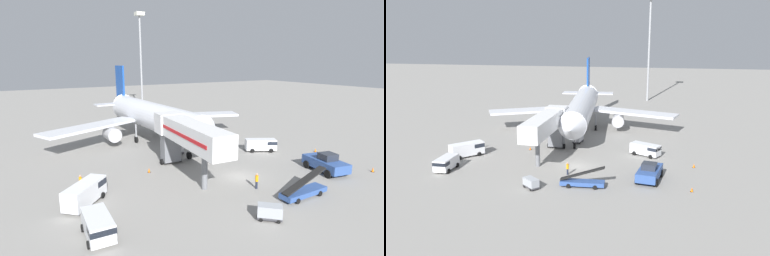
% 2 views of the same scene
% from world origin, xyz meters
% --- Properties ---
extents(ground_plane, '(300.00, 300.00, 0.00)m').
position_xyz_m(ground_plane, '(0.00, 0.00, 0.00)').
color(ground_plane, gray).
extents(airplane_at_gate, '(38.55, 38.56, 13.56)m').
position_xyz_m(airplane_at_gate, '(-2.67, 22.30, 4.76)').
color(airplane_at_gate, silver).
rests_on(airplane_at_gate, ground).
extents(jet_bridge, '(4.42, 16.62, 7.29)m').
position_xyz_m(jet_bridge, '(-5.60, 4.21, 5.43)').
color(jet_bridge, silver).
rests_on(jet_bridge, ground).
extents(pushback_tug, '(3.94, 6.45, 2.66)m').
position_xyz_m(pushback_tug, '(10.89, -4.38, 1.24)').
color(pushback_tug, '#2D4C8E').
rests_on(pushback_tug, ground).
extents(belt_loader_truck, '(5.99, 1.80, 2.95)m').
position_xyz_m(belt_loader_truck, '(2.06, -8.17, 0.74)').
color(belt_loader_truck, '#2D4C8E').
rests_on(belt_loader_truck, ground).
extents(service_van_far_right, '(2.44, 4.59, 1.93)m').
position_xyz_m(service_van_far_right, '(-19.04, -4.71, 1.11)').
color(service_van_far_right, silver).
rests_on(service_van_far_right, ground).
extents(service_van_outer_left, '(5.23, 4.09, 1.99)m').
position_xyz_m(service_van_outer_left, '(10.36, 7.22, 1.15)').
color(service_van_outer_left, silver).
rests_on(service_van_outer_left, ground).
extents(service_van_rear_left, '(5.18, 5.28, 2.29)m').
position_xyz_m(service_van_rear_left, '(-18.56, 2.25, 1.30)').
color(service_van_rear_left, white).
rests_on(service_van_rear_left, ground).
extents(baggage_cart_far_left, '(2.48, 2.42, 1.44)m').
position_xyz_m(baggage_cart_far_left, '(-4.59, -9.84, 0.80)').
color(baggage_cart_far_left, '#38383D').
rests_on(baggage_cart_far_left, ground).
extents(baggage_cart_near_center, '(1.76, 2.61, 1.46)m').
position_xyz_m(baggage_cart_near_center, '(-2.00, 13.29, 0.81)').
color(baggage_cart_near_center, '#38383D').
rests_on(baggage_cart_near_center, ground).
extents(ground_crew_worker_foreground, '(0.33, 0.33, 1.69)m').
position_xyz_m(ground_crew_worker_foreground, '(-18.32, 6.45, 0.89)').
color(ground_crew_worker_foreground, '#1E2333').
rests_on(ground_crew_worker_foreground, ground).
extents(ground_crew_worker_midground, '(0.38, 0.38, 1.88)m').
position_xyz_m(ground_crew_worker_midground, '(-0.76, -3.86, 0.99)').
color(ground_crew_worker_midground, '#1E2333').
rests_on(ground_crew_worker_midground, ground).
extents(safety_cone_alpha, '(0.40, 0.40, 0.61)m').
position_xyz_m(safety_cone_alpha, '(17.61, 2.33, 0.30)').
color(safety_cone_alpha, black).
rests_on(safety_cone_alpha, ground).
extents(safety_cone_bravo, '(0.38, 0.38, 0.58)m').
position_xyz_m(safety_cone_bravo, '(-9.43, 7.43, 0.29)').
color(safety_cone_bravo, black).
rests_on(safety_cone_bravo, ground).
extents(safety_cone_charlie, '(0.39, 0.39, 0.61)m').
position_xyz_m(safety_cone_charlie, '(16.41, -7.63, 0.30)').
color(safety_cone_charlie, black).
rests_on(safety_cone_charlie, ground).
extents(apron_light_mast, '(2.40, 2.40, 28.38)m').
position_xyz_m(apron_light_mast, '(10.26, 59.47, 19.39)').
color(apron_light_mast, '#93969B').
rests_on(apron_light_mast, ground).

